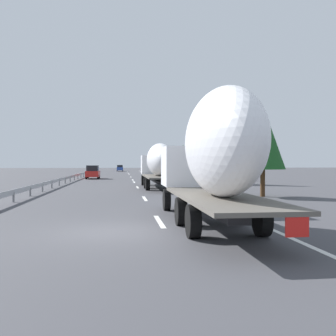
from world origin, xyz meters
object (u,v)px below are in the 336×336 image
truck_trailing (213,154)px  road_sign (167,164)px  truck_lead (158,163)px  car_blue_sedan (120,168)px  car_red_compact (93,172)px

truck_trailing → road_sign: bearing=-4.5°
truck_lead → car_blue_sedan: truck_lead is taller
car_blue_sedan → car_red_compact: size_ratio=1.00×
truck_lead → car_blue_sedan: bearing=3.0°
car_blue_sedan → road_sign: (-53.54, -6.90, 1.31)m
car_red_compact → truck_trailing: bearing=-170.1°
truck_lead → truck_trailing: size_ratio=1.08×
truck_trailing → truck_lead: bearing=-0.0°
car_blue_sedan → car_red_compact: car_red_compact is taller
truck_trailing → car_blue_sedan: 93.17m
truck_lead → car_red_compact: truck_lead is taller
car_red_compact → road_sign: road_sign is taller
truck_lead → road_sign: (18.90, -3.10, -0.11)m
truck_lead → road_sign: 19.15m
truck_lead → car_red_compact: size_ratio=2.88×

